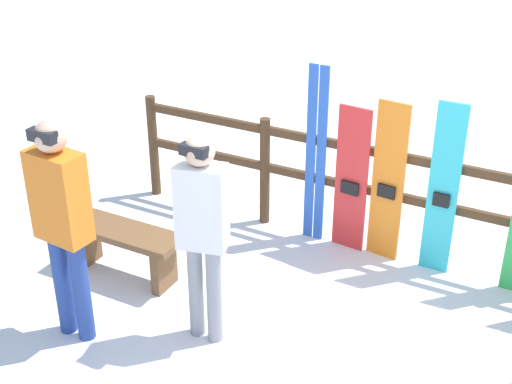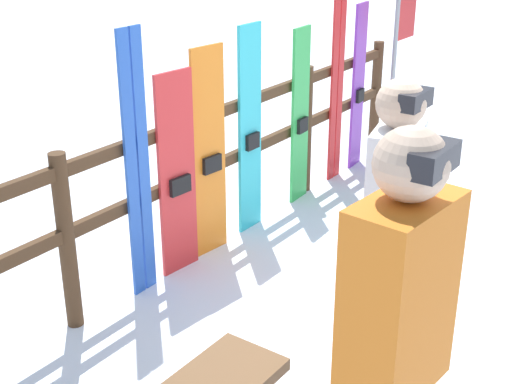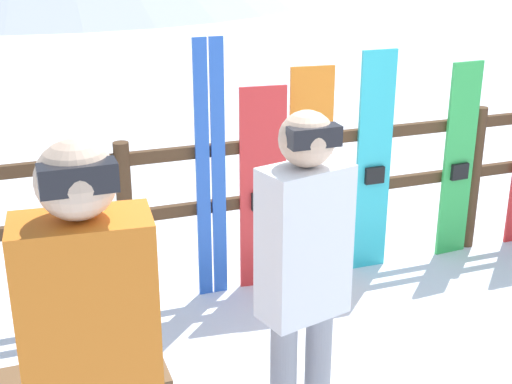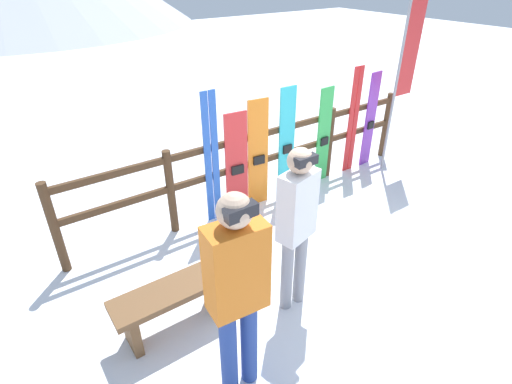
{
  "view_description": "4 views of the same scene",
  "coord_description": "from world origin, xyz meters",
  "px_view_note": "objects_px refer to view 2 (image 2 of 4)",
  "views": [
    {
      "loc": [
        1.54,
        -3.87,
        3.58
      ],
      "look_at": [
        -0.91,
        0.74,
        0.87
      ],
      "focal_mm": 50.0,
      "sensor_mm": 36.0,
      "label": 1
    },
    {
      "loc": [
        -3.7,
        -1.35,
        2.43
      ],
      "look_at": [
        -0.53,
        0.91,
        0.8
      ],
      "focal_mm": 50.0,
      "sensor_mm": 36.0,
      "label": 2
    },
    {
      "loc": [
        -1.97,
        -2.53,
        2.36
      ],
      "look_at": [
        -0.75,
        0.83,
        1.02
      ],
      "focal_mm": 50.0,
      "sensor_mm": 36.0,
      "label": 3
    },
    {
      "loc": [
        -2.87,
        -2.32,
        3.01
      ],
      "look_at": [
        -0.69,
        0.8,
        0.78
      ],
      "focal_mm": 28.0,
      "sensor_mm": 36.0,
      "label": 4
    }
  ],
  "objects_px": {
    "snowboard_purple": "(358,88)",
    "ski_pair_blue": "(137,167)",
    "person_white": "(392,223)",
    "person_orange": "(396,338)",
    "snowboard_green": "(300,117)",
    "ski_pair_red": "(337,89)",
    "snowboard_red": "(177,175)",
    "snowboard_cyan": "(250,131)",
    "snowboard_orange": "(209,154)"
  },
  "relations": [
    {
      "from": "snowboard_orange",
      "to": "person_white",
      "type": "bearing_deg",
      "value": -115.0
    },
    {
      "from": "snowboard_cyan",
      "to": "snowboard_green",
      "type": "height_order",
      "value": "snowboard_cyan"
    },
    {
      "from": "ski_pair_blue",
      "to": "snowboard_orange",
      "type": "relative_size",
      "value": 1.15
    },
    {
      "from": "snowboard_cyan",
      "to": "snowboard_purple",
      "type": "bearing_deg",
      "value": -0.0
    },
    {
      "from": "snowboard_cyan",
      "to": "snowboard_purple",
      "type": "xyz_separation_m",
      "value": [
        1.72,
        -0.0,
        -0.02
      ]
    },
    {
      "from": "person_white",
      "to": "snowboard_purple",
      "type": "height_order",
      "value": "person_white"
    },
    {
      "from": "snowboard_red",
      "to": "person_white",
      "type": "bearing_deg",
      "value": -105.27
    },
    {
      "from": "person_orange",
      "to": "snowboard_green",
      "type": "relative_size",
      "value": 1.23
    },
    {
      "from": "snowboard_orange",
      "to": "snowboard_red",
      "type": "bearing_deg",
      "value": -179.98
    },
    {
      "from": "ski_pair_blue",
      "to": "snowboard_purple",
      "type": "distance_m",
      "value": 2.91
    },
    {
      "from": "ski_pair_red",
      "to": "snowboard_orange",
      "type": "bearing_deg",
      "value": -179.89
    },
    {
      "from": "snowboard_green",
      "to": "ski_pair_red",
      "type": "xyz_separation_m",
      "value": [
        0.61,
        0.0,
        0.11
      ]
    },
    {
      "from": "person_white",
      "to": "ski_pair_blue",
      "type": "relative_size",
      "value": 0.98
    },
    {
      "from": "person_orange",
      "to": "snowboard_red",
      "type": "xyz_separation_m",
      "value": [
        1.39,
        2.21,
        -0.37
      ]
    },
    {
      "from": "person_orange",
      "to": "snowboard_cyan",
      "type": "xyz_separation_m",
      "value": [
        2.22,
        2.21,
        -0.27
      ]
    },
    {
      "from": "snowboard_green",
      "to": "snowboard_purple",
      "type": "bearing_deg",
      "value": 0.0
    },
    {
      "from": "snowboard_cyan",
      "to": "snowboard_orange",
      "type": "bearing_deg",
      "value": -179.99
    },
    {
      "from": "person_white",
      "to": "snowboard_purple",
      "type": "distance_m",
      "value": 3.52
    },
    {
      "from": "person_white",
      "to": "ski_pair_red",
      "type": "relative_size",
      "value": 1.01
    },
    {
      "from": "snowboard_red",
      "to": "snowboard_purple",
      "type": "relative_size",
      "value": 0.91
    },
    {
      "from": "snowboard_orange",
      "to": "ski_pair_blue",
      "type": "bearing_deg",
      "value": 179.72
    },
    {
      "from": "snowboard_green",
      "to": "snowboard_purple",
      "type": "relative_size",
      "value": 0.95
    },
    {
      "from": "snowboard_orange",
      "to": "snowboard_purple",
      "type": "bearing_deg",
      "value": 0.0
    },
    {
      "from": "snowboard_cyan",
      "to": "ski_pair_red",
      "type": "distance_m",
      "value": 1.32
    },
    {
      "from": "ski_pair_blue",
      "to": "snowboard_green",
      "type": "relative_size",
      "value": 1.18
    },
    {
      "from": "snowboard_orange",
      "to": "ski_pair_red",
      "type": "relative_size",
      "value": 0.9
    },
    {
      "from": "person_white",
      "to": "ski_pair_red",
      "type": "xyz_separation_m",
      "value": [
        2.63,
        1.77,
        -0.18
      ]
    },
    {
      "from": "person_orange",
      "to": "ski_pair_red",
      "type": "xyz_separation_m",
      "value": [
        3.54,
        2.22,
        -0.23
      ]
    },
    {
      "from": "snowboard_red",
      "to": "ski_pair_red",
      "type": "height_order",
      "value": "ski_pair_red"
    },
    {
      "from": "person_orange",
      "to": "snowboard_orange",
      "type": "height_order",
      "value": "person_orange"
    },
    {
      "from": "ski_pair_blue",
      "to": "snowboard_green",
      "type": "bearing_deg",
      "value": -0.1
    },
    {
      "from": "person_orange",
      "to": "snowboard_cyan",
      "type": "relative_size",
      "value": 1.13
    },
    {
      "from": "person_white",
      "to": "snowboard_red",
      "type": "height_order",
      "value": "person_white"
    },
    {
      "from": "ski_pair_blue",
      "to": "snowboard_green",
      "type": "height_order",
      "value": "ski_pair_blue"
    },
    {
      "from": "snowboard_red",
      "to": "snowboard_purple",
      "type": "bearing_deg",
      "value": 0.0
    },
    {
      "from": "ski_pair_blue",
      "to": "snowboard_red",
      "type": "bearing_deg",
      "value": -0.56
    },
    {
      "from": "snowboard_red",
      "to": "snowboard_cyan",
      "type": "distance_m",
      "value": 0.83
    },
    {
      "from": "snowboard_purple",
      "to": "ski_pair_blue",
      "type": "bearing_deg",
      "value": 179.93
    },
    {
      "from": "person_white",
      "to": "snowboard_cyan",
      "type": "xyz_separation_m",
      "value": [
        1.31,
        1.77,
        -0.23
      ]
    },
    {
      "from": "ski_pair_red",
      "to": "snowboard_purple",
      "type": "bearing_deg",
      "value": -0.48
    },
    {
      "from": "person_orange",
      "to": "ski_pair_blue",
      "type": "relative_size",
      "value": 1.04
    },
    {
      "from": "person_orange",
      "to": "ski_pair_blue",
      "type": "xyz_separation_m",
      "value": [
        1.04,
        2.22,
        -0.2
      ]
    },
    {
      "from": "snowboard_cyan",
      "to": "ski_pair_red",
      "type": "xyz_separation_m",
      "value": [
        1.32,
        0.0,
        0.05
      ]
    },
    {
      "from": "ski_pair_blue",
      "to": "snowboard_red",
      "type": "relative_size",
      "value": 1.23
    },
    {
      "from": "ski_pair_blue",
      "to": "snowboard_red",
      "type": "xyz_separation_m",
      "value": [
        0.36,
        -0.0,
        -0.17
      ]
    },
    {
      "from": "snowboard_cyan",
      "to": "ski_pair_blue",
      "type": "bearing_deg",
      "value": 179.84
    },
    {
      "from": "person_white",
      "to": "snowboard_cyan",
      "type": "relative_size",
      "value": 1.07
    },
    {
      "from": "snowboard_orange",
      "to": "ski_pair_red",
      "type": "xyz_separation_m",
      "value": [
        1.8,
        0.0,
        0.09
      ]
    },
    {
      "from": "person_orange",
      "to": "ski_pair_red",
      "type": "bearing_deg",
      "value": 32.06
    },
    {
      "from": "snowboard_cyan",
      "to": "person_orange",
      "type": "bearing_deg",
      "value": -135.12
    }
  ]
}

